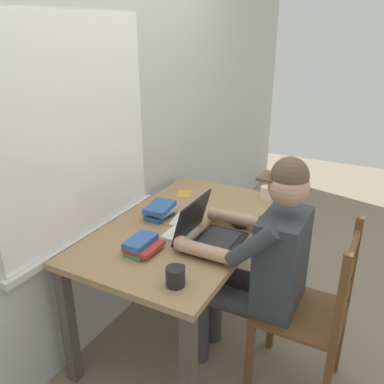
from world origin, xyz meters
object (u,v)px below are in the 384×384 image
(wooden_chair, at_px, (312,314))
(coffee_mug_dark, at_px, (176,276))
(coffee_mug_white, at_px, (266,193))
(landscape_photo_print, at_px, (184,194))
(seated_person, at_px, (261,260))
(computer_mouse, at_px, (240,225))
(laptop, at_px, (207,232))
(book_stack_side, at_px, (142,245))
(desk, at_px, (187,239))
(book_stack_main, at_px, (160,210))

(wooden_chair, bearing_deg, coffee_mug_dark, 130.29)
(coffee_mug_white, xyz_separation_m, landscape_photo_print, (-0.17, 0.52, -0.04))
(seated_person, bearing_deg, computer_mouse, 44.54)
(laptop, bearing_deg, seated_person, -83.91)
(seated_person, relative_size, book_stack_side, 6.78)
(wooden_chair, height_order, landscape_photo_print, wooden_chair)
(laptop, bearing_deg, landscape_photo_print, 39.08)
(seated_person, distance_m, wooden_chair, 0.36)
(computer_mouse, bearing_deg, book_stack_side, 144.96)
(desk, height_order, seated_person, seated_person)
(seated_person, relative_size, landscape_photo_print, 9.65)
(laptop, bearing_deg, wooden_chair, -86.90)
(laptop, relative_size, coffee_mug_dark, 2.66)
(computer_mouse, distance_m, book_stack_side, 0.58)
(seated_person, relative_size, wooden_chair, 1.32)
(desk, distance_m, landscape_photo_print, 0.47)
(book_stack_main, bearing_deg, book_stack_side, -160.77)
(wooden_chair, bearing_deg, seated_person, 90.00)
(seated_person, distance_m, book_stack_side, 0.60)
(desk, xyz_separation_m, seated_person, (-0.09, -0.48, 0.05))
(book_stack_main, bearing_deg, coffee_mug_white, -40.21)
(seated_person, relative_size, coffee_mug_white, 10.73)
(wooden_chair, xyz_separation_m, landscape_photo_print, (0.49, 0.99, 0.28))
(coffee_mug_dark, xyz_separation_m, landscape_photo_print, (0.93, 0.47, -0.04))
(desk, distance_m, coffee_mug_white, 0.65)
(desk, xyz_separation_m, laptop, (-0.12, -0.19, 0.15))
(book_stack_main, bearing_deg, wooden_chair, -96.39)
(coffee_mug_dark, bearing_deg, coffee_mug_white, -2.34)
(computer_mouse, distance_m, coffee_mug_white, 0.46)
(seated_person, relative_size, laptop, 3.80)
(seated_person, height_order, book_stack_side, seated_person)
(wooden_chair, xyz_separation_m, book_stack_side, (-0.28, 0.81, 0.31))
(wooden_chair, distance_m, computer_mouse, 0.59)
(wooden_chair, xyz_separation_m, laptop, (-0.03, 0.57, 0.33))
(desk, distance_m, seated_person, 0.49)
(desk, distance_m, wooden_chair, 0.78)
(coffee_mug_white, height_order, book_stack_side, coffee_mug_white)
(laptop, relative_size, book_stack_side, 1.78)
(wooden_chair, bearing_deg, landscape_photo_print, 63.79)
(desk, bearing_deg, seated_person, -100.96)
(desk, relative_size, computer_mouse, 13.63)
(laptop, bearing_deg, coffee_mug_dark, -172.94)
(wooden_chair, relative_size, book_stack_side, 5.14)
(desk, relative_size, wooden_chair, 1.43)
(seated_person, height_order, landscape_photo_print, seated_person)
(book_stack_main, bearing_deg, desk, -94.04)
(book_stack_side, bearing_deg, landscape_photo_print, 13.42)
(landscape_photo_print, bearing_deg, book_stack_main, 166.16)
(book_stack_side, bearing_deg, desk, -7.85)
(coffee_mug_white, distance_m, coffee_mug_dark, 1.10)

